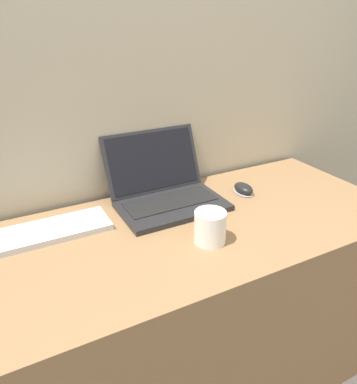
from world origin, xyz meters
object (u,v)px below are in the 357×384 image
(laptop, at_px, (165,189))
(external_keyboard, at_px, (48,231))
(computer_mouse, at_px, (243,189))
(drink_cup, at_px, (210,227))

(laptop, distance_m, external_keyboard, 0.43)
(computer_mouse, height_order, external_keyboard, computer_mouse)
(laptop, distance_m, drink_cup, 0.31)
(laptop, height_order, computer_mouse, laptop)
(drink_cup, relative_size, computer_mouse, 1.04)
(drink_cup, distance_m, external_keyboard, 0.51)
(computer_mouse, xyz_separation_m, external_keyboard, (-0.73, 0.05, -0.01))
(external_keyboard, bearing_deg, computer_mouse, -3.56)
(laptop, bearing_deg, computer_mouse, -13.81)
(drink_cup, bearing_deg, laptop, 90.45)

